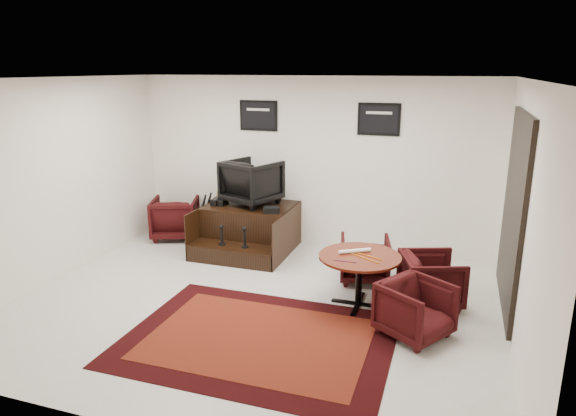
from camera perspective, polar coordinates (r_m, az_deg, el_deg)
The scene contains 16 objects.
ground at distance 6.68m, azimuth -3.68°, elevation -10.62°, with size 6.00×6.00×0.00m, color silver.
room_shell at distance 6.09m, azimuth 0.04°, elevation 4.58°, with size 6.02×5.02×2.81m.
area_rug at distance 5.90m, azimuth -3.31°, elevation -14.31°, with size 2.93×2.20×0.01m.
shine_podium at distance 8.50m, azimuth -4.33°, elevation -2.37°, with size 1.44×1.48×0.74m.
shine_chair at distance 8.43m, azimuth -4.05°, elevation 3.15°, with size 0.79×0.74×0.81m, color black.
shoes_pair at distance 8.52m, azimuth -7.61°, elevation 0.73°, with size 0.24×0.29×0.10m.
polish_kit at distance 7.98m, azimuth -1.83°, elevation -0.20°, with size 0.25×0.17×0.09m, color black.
umbrella_black at distance 8.76m, azimuth -9.83°, elevation -1.18°, with size 0.35×0.13×0.93m, color black, non-canonical shape.
umbrella_hooked at distance 8.85m, azimuth -9.25°, elevation -0.95°, with size 0.35×0.13×0.94m, color black, non-canonical shape.
armchair_side at distance 9.25m, azimuth -12.43°, elevation -0.87°, with size 0.77×0.72×0.79m, color black.
meeting_table at distance 6.48m, azimuth 7.97°, elevation -5.95°, with size 1.02×1.02×0.67m.
table_chair_back at distance 7.34m, azimuth 8.51°, elevation -5.39°, with size 0.67×0.63×0.69m, color black.
table_chair_window at distance 6.78m, azimuth 15.65°, elevation -7.42°, with size 0.71×0.66×0.73m, color black.
table_chair_corner at distance 5.98m, azimuth 13.99°, elevation -10.64°, with size 0.68×0.64×0.70m, color black.
paper_roll at distance 6.53m, azimuth 7.42°, elevation -4.76°, with size 0.05×0.05×0.42m, color white.
table_clutter at distance 6.37m, azimuth 8.28°, elevation -5.47°, with size 0.56×0.37×0.01m.
Camera 1 is at (2.30, -5.56, 2.92)m, focal length 32.00 mm.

